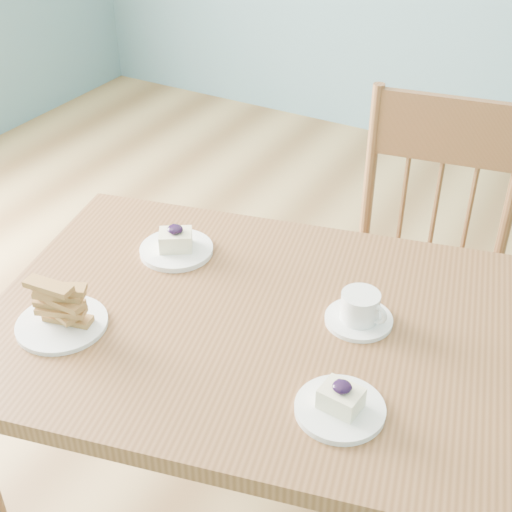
# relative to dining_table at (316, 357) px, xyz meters

# --- Properties ---
(room) EXTENTS (5.01, 5.01, 2.71)m
(room) POSITION_rel_dining_table_xyz_m (-0.19, 0.11, 0.66)
(room) COLOR #AA874F
(room) RESTS_ON ground
(dining_table) EXTENTS (1.57, 1.12, 0.76)m
(dining_table) POSITION_rel_dining_table_xyz_m (0.00, 0.00, 0.00)
(dining_table) COLOR brown
(dining_table) RESTS_ON ground
(dining_chair) EXTENTS (0.53, 0.51, 1.00)m
(dining_chair) POSITION_rel_dining_table_xyz_m (0.04, 0.67, -0.17)
(dining_chair) COLOR brown
(dining_chair) RESTS_ON ground
(cheesecake_plate_near) EXTENTS (0.17, 0.17, 0.07)m
(cheesecake_plate_near) POSITION_rel_dining_table_xyz_m (0.13, -0.19, 0.09)
(cheesecake_plate_near) COLOR white
(cheesecake_plate_near) RESTS_ON dining_table
(cheesecake_plate_far) EXTENTS (0.18, 0.18, 0.07)m
(cheesecake_plate_far) POSITION_rel_dining_table_xyz_m (-0.43, 0.10, 0.09)
(cheesecake_plate_far) COLOR white
(cheesecake_plate_far) RESTS_ON dining_table
(coffee_cup) EXTENTS (0.14, 0.14, 0.07)m
(coffee_cup) POSITION_rel_dining_table_xyz_m (0.06, 0.07, 0.11)
(coffee_cup) COLOR white
(coffee_cup) RESTS_ON dining_table
(biscotti_plate) EXTENTS (0.19, 0.19, 0.12)m
(biscotti_plate) POSITION_rel_dining_table_xyz_m (-0.48, -0.25, 0.12)
(biscotti_plate) COLOR white
(biscotti_plate) RESTS_ON dining_table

